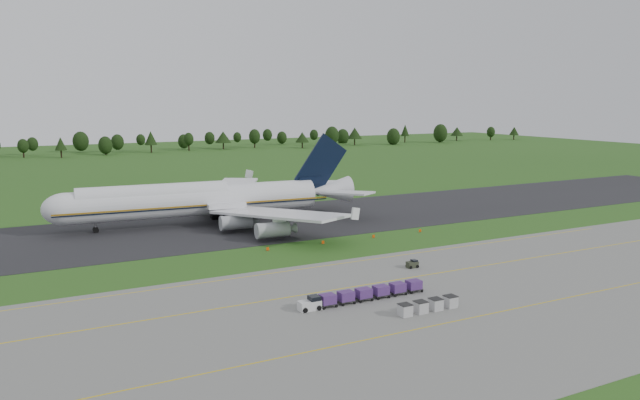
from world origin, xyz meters
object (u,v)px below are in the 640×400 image
aircraft (203,199)px  baggage_train (361,294)px  utility_cart (412,265)px  uld_row (428,306)px  edge_markers (349,239)px

aircraft → baggage_train: aircraft is taller
utility_cart → baggage_train: bearing=-146.8°
uld_row → edge_markers: uld_row is taller
aircraft → utility_cart: 53.93m
baggage_train → utility_cart: 19.13m
aircraft → utility_cart: (19.06, -50.21, -4.91)m
aircraft → baggage_train: bearing=-87.1°
aircraft → uld_row: (8.41, -68.26, -4.63)m
aircraft → baggage_train: size_ratio=3.59×
baggage_train → uld_row: bearing=-54.7°
baggage_train → uld_row: 9.28m
aircraft → utility_cart: bearing=-69.2°
aircraft → utility_cart: size_ratio=36.79×
baggage_train → utility_cart: bearing=33.2°
baggage_train → utility_cart: size_ratio=10.25×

